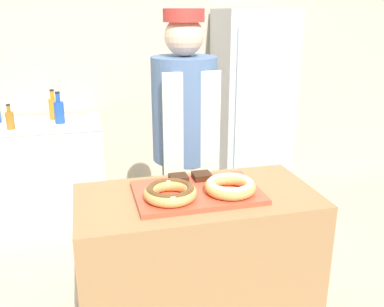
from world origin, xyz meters
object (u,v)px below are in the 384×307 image
at_px(serving_tray, 197,192).
at_px(baker_person, 185,147).
at_px(brownie_back_right, 202,176).
at_px(chest_freezer, 44,172).
at_px(bottle_amber, 10,120).
at_px(donut_light_glaze, 230,186).
at_px(beverage_fridge, 251,109).
at_px(donut_chocolate_glaze, 170,192).
at_px(bottle_blue_b, 59,111).
at_px(bottle_orange, 53,108).
at_px(brownie_back_left, 179,178).

distance_m(serving_tray, baker_person, 0.67).
relative_size(brownie_back_right, chest_freezer, 0.09).
relative_size(baker_person, bottle_amber, 8.87).
bearing_deg(donut_light_glaze, beverage_fridge, 65.03).
xyz_separation_m(donut_chocolate_glaze, baker_person, (0.24, 0.72, -0.03)).
bearing_deg(beverage_fridge, donut_chocolate_glaze, -122.04).
bearing_deg(beverage_fridge, donut_light_glaze, -114.97).
relative_size(brownie_back_right, baker_person, 0.05).
relative_size(baker_person, beverage_fridge, 1.00).
bearing_deg(baker_person, serving_tray, -98.47).
relative_size(donut_light_glaze, baker_person, 0.14).
bearing_deg(bottle_blue_b, baker_person, -53.68).
distance_m(donut_light_glaze, beverage_fridge, 2.02).
distance_m(donut_light_glaze, bottle_orange, 2.16).
distance_m(brownie_back_right, bottle_amber, 1.88).
height_order(donut_light_glaze, bottle_blue_b, bottle_blue_b).
bearing_deg(baker_person, bottle_blue_b, 126.32).
bearing_deg(beverage_fridge, bottle_blue_b, -179.32).
relative_size(baker_person, bottle_blue_b, 6.76).
distance_m(brownie_back_left, baker_person, 0.55).
height_order(brownie_back_right, bottle_amber, bottle_amber).
height_order(brownie_back_right, bottle_blue_b, bottle_blue_b).
height_order(brownie_back_left, baker_person, baker_person).
height_order(donut_chocolate_glaze, baker_person, baker_person).
xyz_separation_m(brownie_back_left, baker_person, (0.16, 0.52, -0.01)).
distance_m(brownie_back_left, beverage_fridge, 1.94).
distance_m(donut_chocolate_glaze, bottle_amber, 1.94).
height_order(brownie_back_left, beverage_fridge, beverage_fridge).
bearing_deg(serving_tray, donut_light_glaze, -23.60).
height_order(baker_person, chest_freezer, baker_person).
xyz_separation_m(baker_person, beverage_fridge, (0.90, 1.10, -0.04)).
bearing_deg(donut_chocolate_glaze, brownie_back_left, 66.93).
height_order(serving_tray, baker_person, baker_person).
bearing_deg(serving_tray, bottle_blue_b, 111.82).
height_order(chest_freezer, bottle_orange, bottle_orange).
height_order(baker_person, bottle_amber, baker_person).
bearing_deg(baker_person, donut_chocolate_glaze, -108.68).
relative_size(serving_tray, donut_light_glaze, 2.44).
height_order(beverage_fridge, bottle_amber, beverage_fridge).
bearing_deg(chest_freezer, bottle_orange, 44.82).
relative_size(brownie_back_left, brownie_back_right, 1.00).
xyz_separation_m(serving_tray, bottle_blue_b, (-0.70, 1.74, 0.06)).
bearing_deg(brownie_back_left, bottle_amber, 123.65).
height_order(beverage_fridge, bottle_blue_b, beverage_fridge).
height_order(baker_person, bottle_blue_b, baker_person).
xyz_separation_m(serving_tray, donut_light_glaze, (0.15, -0.06, 0.05)).
height_order(brownie_back_left, bottle_blue_b, bottle_blue_b).
xyz_separation_m(donut_light_glaze, brownie_back_left, (-0.21, 0.20, -0.02)).
bearing_deg(chest_freezer, beverage_fridge, -0.20).
relative_size(brownie_back_left, bottle_blue_b, 0.35).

